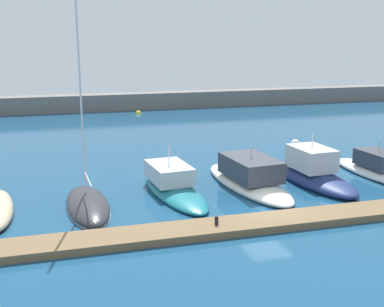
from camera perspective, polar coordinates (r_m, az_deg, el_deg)
The scene contains 11 objects.
ground_plane at distance 28.82m, azimuth 8.80°, elevation -6.58°, with size 120.00×120.00×0.00m, color navy.
dock_pier at distance 26.93m, azimuth 10.74°, elevation -7.69°, with size 35.94×2.18×0.39m, color brown.
breakwater_seawall at distance 68.57m, azimuth -6.07°, elevation 6.14°, with size 108.00×2.69×2.21m, color slate.
sailboat_charcoal_second at distance 29.37m, azimuth -12.10°, elevation -5.89°, with size 2.76×7.36×12.73m.
motorboat_teal_third at distance 31.66m, azimuth -2.30°, elevation -3.64°, with size 3.62×9.60×3.15m.
motorboat_ivory_fourth at distance 32.93m, azimuth 6.60°, elevation -2.74°, with size 4.17×10.52×3.14m.
motorboat_navy_fifth at distance 34.81m, azimuth 13.85°, elevation -2.14°, with size 3.67×9.41×3.64m.
motorboat_white_sixth at distance 37.84m, azimuth 20.78°, elevation -1.75°, with size 3.39×8.81×2.92m.
mooring_buoy_yellow at distance 64.53m, azimuth -6.28°, elevation 4.68°, with size 0.76×0.76×0.76m, color yellow.
mooring_buoy_white at distance 46.72m, azimuth 11.99°, elevation 1.08°, with size 0.89×0.89×0.89m, color white.
dock_bollard at distance 25.37m, azimuth 2.88°, elevation -7.81°, with size 0.20×0.20×0.44m, color black.
Camera 1 is at (-11.50, -24.53, 9.83)m, focal length 45.63 mm.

